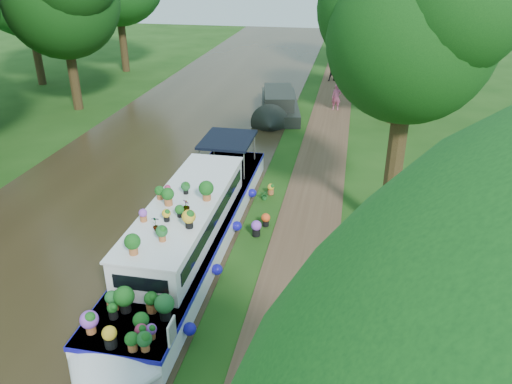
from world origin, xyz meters
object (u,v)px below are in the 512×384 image
object	(u,v)px
pedestrian_dark	(334,70)
second_boat	(279,105)
plant_boat	(187,230)
pedestrian_pink	(336,97)

from	to	relation	value
pedestrian_dark	second_boat	bearing A→B (deg)	-123.34
plant_boat	pedestrian_dark	xyz separation A→B (m)	(3.15, 23.38, -0.02)
plant_boat	pedestrian_dark	bearing A→B (deg)	82.32
plant_boat	pedestrian_pink	distance (m)	16.76
second_boat	pedestrian_dark	xyz separation A→B (m)	(2.65, 8.44, 0.28)
plant_boat	second_boat	xyz separation A→B (m)	(0.50, 14.94, -0.30)
second_boat	pedestrian_pink	bearing A→B (deg)	13.20
pedestrian_dark	pedestrian_pink	bearing A→B (deg)	-101.68
second_boat	plant_boat	bearing A→B (deg)	-102.71
pedestrian_pink	pedestrian_dark	xyz separation A→B (m)	(-0.52, 7.03, 0.06)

